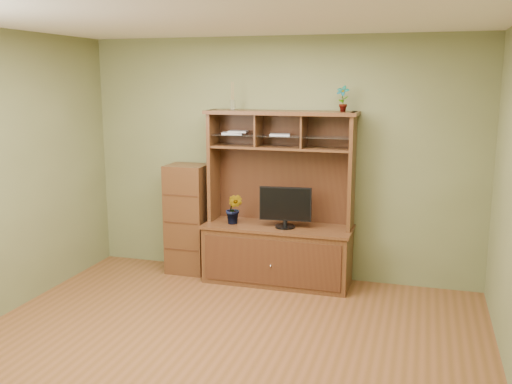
% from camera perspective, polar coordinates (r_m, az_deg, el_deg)
% --- Properties ---
extents(room, '(4.54, 4.04, 2.74)m').
position_cam_1_polar(room, '(4.56, -3.74, 0.01)').
color(room, brown).
rests_on(room, ground).
extents(media_hutch, '(1.66, 0.61, 1.90)m').
position_cam_1_polar(media_hutch, '(6.34, 2.23, -4.44)').
color(media_hutch, '#3F2012').
rests_on(media_hutch, room).
extents(monitor, '(0.56, 0.22, 0.45)m').
position_cam_1_polar(monitor, '(6.15, 2.94, -1.45)').
color(monitor, black).
rests_on(monitor, media_hutch).
extents(orchid_plant, '(0.20, 0.17, 0.34)m').
position_cam_1_polar(orchid_plant, '(6.33, -2.21, -1.70)').
color(orchid_plant, '#28541C').
rests_on(orchid_plant, media_hutch).
extents(top_plant, '(0.17, 0.14, 0.27)m').
position_cam_1_polar(top_plant, '(6.06, 8.66, 9.23)').
color(top_plant, '#326A25').
rests_on(top_plant, media_hutch).
extents(reed_diffuser, '(0.06, 0.06, 0.30)m').
position_cam_1_polar(reed_diffuser, '(6.34, -2.36, 9.27)').
color(reed_diffuser, silver).
rests_on(reed_diffuser, media_hutch).
extents(magazines, '(0.80, 0.22, 0.04)m').
position_cam_1_polar(magazines, '(6.31, -0.68, 5.90)').
color(magazines, silver).
rests_on(magazines, media_hutch).
extents(side_cabinet, '(0.45, 0.41, 1.27)m').
position_cam_1_polar(side_cabinet, '(6.71, -6.81, -2.66)').
color(side_cabinet, '#3F2012').
rests_on(side_cabinet, room).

